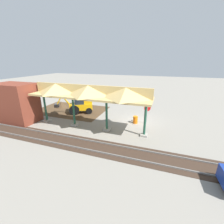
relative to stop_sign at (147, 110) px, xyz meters
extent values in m
plane|color=gray|center=(1.09, -0.49, -1.71)|extent=(120.00, 120.00, 0.00)
cube|color=#4C3823|center=(11.73, -1.63, -1.70)|extent=(10.47, 7.00, 0.01)
cube|color=#9E998E|center=(-0.16, 3.22, -1.61)|extent=(0.70, 0.70, 0.20)
cylinder|color=#1E4C38|center=(-0.16, 3.22, 0.09)|extent=(0.24, 0.24, 3.60)
cube|color=#9E998E|center=(3.91, 3.22, -1.61)|extent=(0.70, 0.70, 0.20)
cylinder|color=#1E4C38|center=(3.91, 3.22, 0.09)|extent=(0.24, 0.24, 3.60)
cube|color=#9E998E|center=(7.99, 3.22, -1.61)|extent=(0.70, 0.70, 0.20)
cylinder|color=#1E4C38|center=(7.99, 3.22, 0.09)|extent=(0.24, 0.24, 3.60)
cube|color=#9E998E|center=(12.06, 3.22, -1.61)|extent=(0.70, 0.70, 0.20)
cylinder|color=#1E4C38|center=(12.06, 3.22, 0.09)|extent=(0.24, 0.24, 3.60)
cube|color=tan|center=(5.95, 3.22, 1.99)|extent=(13.42, 3.20, 0.20)
cube|color=tan|center=(5.95, 3.22, 2.64)|extent=(13.42, 0.20, 1.10)
pyramid|color=tan|center=(1.88, 3.22, 2.64)|extent=(3.67, 3.20, 1.10)
pyramid|color=tan|center=(5.95, 3.22, 2.64)|extent=(3.67, 3.20, 1.10)
pyramid|color=tan|center=(10.02, 3.22, 2.64)|extent=(3.67, 3.20, 1.10)
cube|color=slate|center=(1.09, 6.04, -1.63)|extent=(60.00, 0.08, 0.15)
cube|color=slate|center=(1.09, 7.48, -1.63)|extent=(60.00, 0.08, 0.15)
cube|color=#38281E|center=(1.09, 6.76, -1.69)|extent=(60.00, 2.58, 0.03)
cylinder|color=gray|center=(0.00, 0.00, -0.62)|extent=(0.06, 0.06, 2.18)
cylinder|color=red|center=(0.00, 0.00, 0.28)|extent=(0.74, 0.24, 0.76)
cube|color=orange|center=(9.49, -0.92, -0.74)|extent=(3.42, 2.73, 0.90)
cube|color=#1E262D|center=(9.67, -0.82, 0.41)|extent=(1.71, 1.66, 1.40)
cube|color=orange|center=(8.61, -1.44, -0.04)|extent=(1.54, 1.52, 0.50)
cylinder|color=black|center=(10.68, -1.06, -1.01)|extent=(1.36, 0.96, 1.40)
cylinder|color=black|center=(9.96, 0.18, -1.01)|extent=(1.36, 0.96, 1.40)
cylinder|color=black|center=(8.88, -2.03, -1.26)|extent=(0.93, 0.71, 0.90)
cylinder|color=black|center=(8.23, -0.91, -1.26)|extent=(0.93, 0.71, 0.90)
cylinder|color=orange|center=(11.27, 0.11, 0.37)|extent=(1.01, 0.69, 1.41)
cylinder|color=orange|center=(12.02, 0.54, 0.32)|extent=(0.90, 0.61, 1.48)
cube|color=#47474C|center=(12.37, 0.75, -0.38)|extent=(0.92, 0.99, 0.40)
cone|color=#4C3823|center=(13.97, -2.35, -1.71)|extent=(3.69, 3.69, 1.95)
cube|color=brown|center=(15.35, 4.29, 0.67)|extent=(4.76, 2.96, 4.75)
cylinder|color=orange|center=(1.30, 0.26, -1.26)|extent=(0.56, 0.56, 0.90)
camera|label=1|loc=(-1.55, 17.23, 5.61)|focal=24.00mm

